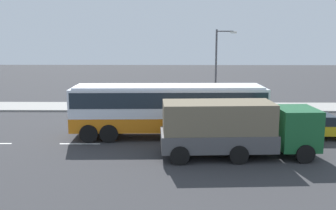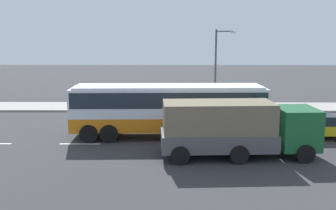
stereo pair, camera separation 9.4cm
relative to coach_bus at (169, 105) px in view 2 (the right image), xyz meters
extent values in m
plane|color=#333335|center=(-0.71, 0.61, -2.04)|extent=(120.00, 120.00, 0.00)
cube|color=gray|center=(-0.71, 9.93, -1.97)|extent=(80.00, 4.00, 0.15)
cube|color=white|center=(-5.24, -1.69, -2.04)|extent=(2.40, 0.16, 0.01)
cube|color=white|center=(2.29, -1.69, -2.04)|extent=(2.40, 0.16, 0.01)
cube|color=white|center=(6.29, -1.69, -2.04)|extent=(2.40, 0.16, 0.01)
cube|color=orange|center=(0.00, 0.00, -1.06)|extent=(12.07, 2.96, 0.87)
cube|color=silver|center=(0.00, 0.00, 0.25)|extent=(12.07, 2.96, 1.74)
cube|color=#1E2833|center=(0.00, 0.00, 0.49)|extent=(11.83, 2.98, 0.95)
cube|color=#1E2833|center=(5.95, 0.19, 0.34)|extent=(0.19, 2.38, 1.39)
cube|color=silver|center=(0.00, 0.00, 1.18)|extent=(11.58, 2.79, 0.12)
cylinder|color=black|center=(4.36, 1.38, -1.49)|extent=(1.11, 0.33, 1.10)
cylinder|color=black|center=(4.44, -1.10, -1.49)|extent=(1.11, 0.33, 1.10)
cylinder|color=black|center=(-3.63, 1.13, -1.49)|extent=(1.11, 0.33, 1.10)
cylinder|color=black|center=(-3.55, -1.35, -1.49)|extent=(1.11, 0.33, 1.10)
cylinder|color=black|center=(-4.83, 1.09, -1.49)|extent=(1.11, 0.33, 1.10)
cylinder|color=black|center=(-4.75, -1.39, -1.49)|extent=(1.11, 0.33, 1.10)
cube|color=#19592D|center=(6.76, -3.81, -0.51)|extent=(2.12, 2.57, 2.11)
cube|color=#4C4C4F|center=(2.62, -4.04, -1.11)|extent=(6.04, 2.79, 0.90)
cube|color=#6B604C|center=(2.62, -4.04, 0.12)|extent=(5.80, 2.68, 1.56)
cylinder|color=black|center=(6.79, -2.62, -1.56)|extent=(0.97, 0.33, 0.96)
cylinder|color=black|center=(6.92, -4.98, -1.56)|extent=(0.97, 0.33, 0.96)
cylinder|color=black|center=(3.44, -2.81, -1.56)|extent=(0.97, 0.33, 0.96)
cylinder|color=black|center=(3.57, -5.17, -1.56)|extent=(0.97, 0.33, 0.96)
cylinder|color=black|center=(0.50, -2.97, -1.56)|extent=(0.97, 0.33, 0.96)
cylinder|color=black|center=(0.63, -5.33, -1.56)|extent=(0.97, 0.33, 0.96)
cube|color=gold|center=(9.23, -0.09, -1.43)|extent=(4.21, 1.92, 0.58)
cube|color=black|center=(9.03, -0.09, -0.85)|extent=(2.32, 1.75, 0.58)
cylinder|color=black|center=(10.69, 0.78, -1.72)|extent=(0.64, 0.21, 0.64)
cylinder|color=black|center=(7.80, 0.82, -1.72)|extent=(0.64, 0.21, 0.64)
cylinder|color=black|center=(7.78, -0.97, -1.72)|extent=(0.64, 0.21, 0.64)
cylinder|color=black|center=(2.43, 9.10, -1.46)|extent=(0.14, 0.14, 0.86)
cylinder|color=black|center=(2.45, 8.94, -1.46)|extent=(0.14, 0.14, 0.86)
cylinder|color=#338C4C|center=(2.44, 9.02, -0.70)|extent=(0.32, 0.32, 0.65)
sphere|color=tan|center=(2.44, 9.02, -0.26)|extent=(0.23, 0.23, 0.23)
cylinder|color=#47474C|center=(3.86, 8.63, 1.45)|extent=(0.16, 0.16, 6.68)
cylinder|color=#47474C|center=(4.55, 8.63, 4.63)|extent=(1.37, 0.10, 0.10)
cube|color=silver|center=(5.24, 8.63, 4.53)|extent=(0.50, 0.24, 0.16)
camera|label=1|loc=(0.30, -23.52, 4.27)|focal=40.96mm
camera|label=2|loc=(0.21, -23.52, 4.27)|focal=40.96mm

